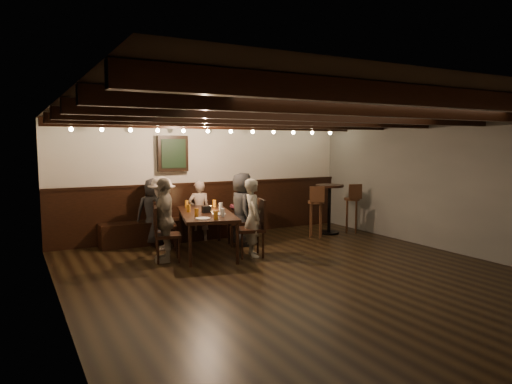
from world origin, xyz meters
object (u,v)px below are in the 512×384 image
chair_right_far (251,239)px  person_right_near (242,209)px  person_bench_right (245,209)px  person_bench_centre (199,211)px  person_bench_left (153,212)px  bar_stool_left (316,218)px  person_left_far (164,220)px  person_right_far (253,218)px  chair_left_far (167,245)px  person_left_near (162,213)px  chair_right_near (240,230)px  bar_stool_right (352,214)px  chair_left_near (164,234)px  high_top_table (329,202)px  dining_table (206,216)px

chair_right_far → person_right_near: person_right_near is taller
chair_right_far → person_bench_right: 1.40m
person_bench_centre → person_bench_right: person_bench_right is taller
person_bench_left → bar_stool_left: 3.30m
person_left_far → person_right_far: 1.50m
chair_left_far → person_bench_right: size_ratio=0.72×
person_left_near → person_right_near: size_ratio=0.96×
person_bench_left → person_bench_right: bearing=180.0°
chair_left_far → person_bench_centre: size_ratio=0.76×
chair_right_near → bar_stool_right: size_ratio=0.87×
chair_left_far → person_left_far: (-0.03, 0.01, 0.42)m
bar_stool_right → person_right_near: bearing=-166.3°
chair_right_near → chair_left_near: bearing=90.0°
bar_stool_left → bar_stool_right: same height
high_top_table → chair_right_far: bearing=-158.3°
person_bench_centre → person_right_near: person_right_near is taller
person_bench_centre → high_top_table: 2.83m
person_bench_left → person_left_near: 0.48m
person_left_near → bar_stool_right: 4.16m
person_right_far → high_top_table: size_ratio=1.27×
high_top_table → bar_stool_right: 0.60m
person_bench_centre → bar_stool_right: size_ratio=1.12×
person_bench_centre → person_bench_right: size_ratio=0.96×
dining_table → person_bench_left: person_bench_left is taller
person_left_near → person_right_far: size_ratio=1.00×
person_bench_centre → high_top_table: bearing=-178.8°
chair_left_far → person_right_far: 1.52m
chair_left_near → chair_right_far: chair_right_far is taller
chair_right_far → dining_table: bearing=58.0°
person_bench_left → bar_stool_left: bearing=178.0°
chair_right_near → person_right_far: bearing=-178.1°
dining_table → chair_right_near: chair_right_near is taller
person_bench_left → person_right_near: size_ratio=0.93×
dining_table → person_bench_centre: person_bench_centre is taller
person_left_near → person_right_far: (1.22, -1.25, 0.00)m
person_right_near → high_top_table: size_ratio=1.31×
person_bench_left → person_bench_centre: size_ratio=1.07×
person_bench_centre → person_left_near: 0.96m
person_right_near → bar_stool_left: bearing=-78.5°
high_top_table → person_right_near: bearing=-177.1°
person_bench_right → high_top_table: person_bench_right is taller
person_bench_centre → person_left_far: bearing=63.4°
chair_left_near → person_left_near: bearing=-90.0°
person_bench_centre → bar_stool_right: (3.25, -0.82, -0.20)m
person_bench_left → person_left_far: (-0.20, -1.34, 0.05)m
person_bench_right → chair_right_far: bearing=82.4°
high_top_table → chair_left_far: bearing=-171.0°
person_left_near → person_left_far: size_ratio=0.96×
person_bench_centre → person_left_near: size_ratio=0.90×
dining_table → person_left_far: (-0.84, -0.24, 0.03)m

